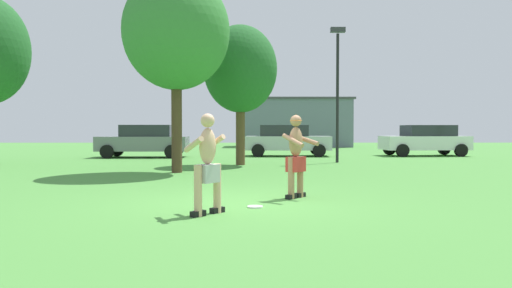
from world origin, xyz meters
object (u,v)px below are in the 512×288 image
car_gray_near_post (144,140)px  tree_right_field (176,32)px  player_in_red (296,152)px  lamp_post (338,80)px  car_white_far_end (425,140)px  tree_near_building (240,70)px  player_near (207,162)px  car_silver_mid_lot (287,140)px  frisbee (255,207)px

car_gray_near_post → tree_right_field: 9.50m
tree_right_field → player_in_red: bearing=-60.2°
lamp_post → tree_right_field: size_ratio=0.88×
car_white_far_end → tree_near_building: (-9.36, -6.24, 2.84)m
player_near → tree_right_field: tree_right_field is taller
lamp_post → tree_near_building: 4.16m
tree_near_building → car_silver_mid_lot: bearing=70.0°
player_near → car_silver_mid_lot: (2.48, 17.00, -0.03)m
player_in_red → car_gray_near_post: (-6.16, 14.03, -0.09)m
tree_right_field → lamp_post: bearing=37.7°
player_in_red → tree_right_field: size_ratio=0.27×
tree_right_field → tree_near_building: (1.93, 3.29, -0.78)m
car_white_far_end → tree_right_field: tree_right_field is taller
car_gray_near_post → lamp_post: (8.77, -3.75, 2.58)m
car_gray_near_post → car_silver_mid_lot: size_ratio=0.99×
car_silver_mid_lot → car_gray_near_post: bearing=-171.1°
car_white_far_end → tree_near_building: tree_near_building is taller
player_in_red → car_white_far_end: bearing=62.3°
lamp_post → tree_right_field: 7.51m
car_gray_near_post → player_in_red: bearing=-66.3°
player_in_red → frisbee: player_in_red is taller
lamp_post → tree_near_building: lamp_post is taller
car_gray_near_post → car_white_far_end: bearing=5.0°
player_in_red → car_white_far_end: (8.01, 15.26, -0.09)m
player_in_red → frisbee: size_ratio=5.99×
player_in_red → car_gray_near_post: player_in_red is taller
player_near → tree_right_field: bearing=102.5°
car_silver_mid_lot → tree_right_field: bearing=-113.9°
player_near → car_gray_near_post: player_near is taller
player_near → tree_near_building: (0.25, 10.89, 2.81)m
car_white_far_end → player_near: bearing=-119.3°
player_near → car_gray_near_post: (-4.56, 15.90, -0.03)m
lamp_post → frisbee: bearing=-106.7°
frisbee → player_near: bearing=-137.6°
tree_right_field → car_white_far_end: bearing=40.2°
lamp_post → tree_near_building: (-3.95, -1.26, 0.25)m
car_gray_near_post → car_white_far_end: size_ratio=0.98×
frisbee → car_white_far_end: 18.67m
player_in_red → car_silver_mid_lot: 15.16m
frisbee → tree_right_field: bearing=109.6°
player_in_red → lamp_post: bearing=75.8°
player_in_red → frisbee: (-0.82, -1.16, -0.90)m
lamp_post → tree_near_building: bearing=-162.3°
frisbee → car_white_far_end: car_white_far_end is taller
car_silver_mid_lot → lamp_post: lamp_post is taller
frisbee → tree_near_building: size_ratio=0.05×
player_in_red → lamp_post: 10.89m
player_near → player_in_red: player_in_red is taller
player_near → frisbee: player_near is taller
frisbee → tree_near_building: 10.83m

